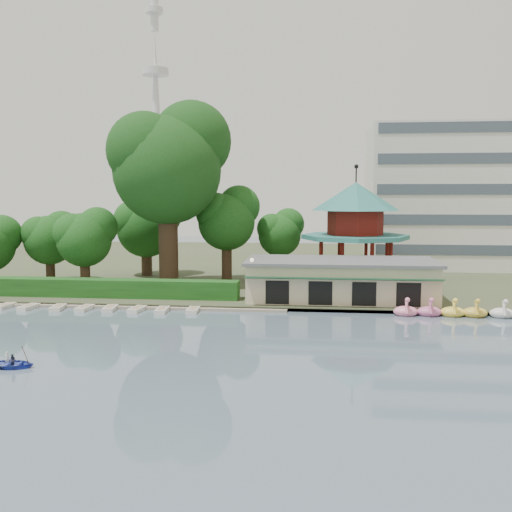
# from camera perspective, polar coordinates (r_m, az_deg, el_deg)

# --- Properties ---
(ground_plane) EXTENTS (220.00, 220.00, 0.00)m
(ground_plane) POSITION_cam_1_polar(r_m,az_deg,el_deg) (36.85, -6.20, -10.73)
(ground_plane) COLOR slate
(ground_plane) RESTS_ON ground
(shore) EXTENTS (220.00, 70.00, 0.40)m
(shore) POSITION_cam_1_polar(r_m,az_deg,el_deg) (87.40, 1.08, -0.75)
(shore) COLOR #424930
(shore) RESTS_ON ground
(embankment) EXTENTS (220.00, 0.60, 0.30)m
(embankment) POSITION_cam_1_polar(r_m,az_deg,el_deg) (53.34, -2.23, -5.24)
(embankment) COLOR gray
(embankment) RESTS_ON ground
(dock) EXTENTS (34.00, 1.60, 0.24)m
(dock) POSITION_cam_1_polar(r_m,az_deg,el_deg) (56.24, -14.47, -4.87)
(dock) COLOR gray
(dock) RESTS_ON ground
(boathouse) EXTENTS (18.60, 9.39, 3.90)m
(boathouse) POSITION_cam_1_polar(r_m,az_deg,el_deg) (57.07, 8.45, -2.29)
(boathouse) COLOR beige
(boathouse) RESTS_ON shore
(pavilion) EXTENTS (12.40, 12.40, 13.50)m
(pavilion) POSITION_cam_1_polar(r_m,az_deg,el_deg) (66.66, 9.90, 3.30)
(pavilion) COLOR beige
(pavilion) RESTS_ON shore
(office_building) EXTENTS (38.00, 18.00, 20.00)m
(office_building) POSITION_cam_1_polar(r_m,az_deg,el_deg) (87.12, 22.92, 5.04)
(office_building) COLOR silver
(office_building) RESTS_ON shore
(broadcast_tower) EXTENTS (8.00, 8.00, 96.00)m
(broadcast_tower) POSITION_cam_1_polar(r_m,az_deg,el_deg) (182.85, -9.94, 13.37)
(broadcast_tower) COLOR silver
(broadcast_tower) RESTS_ON ground
(hedge) EXTENTS (30.00, 2.00, 1.80)m
(hedge) POSITION_cam_1_polar(r_m,az_deg,el_deg) (60.15, -16.08, -3.07)
(hedge) COLOR #1B5018
(hedge) RESTS_ON shore
(lamp_post) EXTENTS (0.36, 0.36, 4.28)m
(lamp_post) POSITION_cam_1_polar(r_m,az_deg,el_deg) (54.28, -0.41, -1.62)
(lamp_post) COLOR black
(lamp_post) RESTS_ON shore
(big_tree) EXTENTS (13.23, 12.33, 20.86)m
(big_tree) POSITION_cam_1_polar(r_m,az_deg,el_deg) (64.87, -8.71, 9.42)
(big_tree) COLOR #3A281C
(big_tree) RESTS_ON shore
(small_trees) EXTENTS (39.28, 16.90, 11.41)m
(small_trees) POSITION_cam_1_polar(r_m,az_deg,el_deg) (69.83, -12.33, 2.63)
(small_trees) COLOR #3A281C
(small_trees) RESTS_ON shore
(swan_boats) EXTENTS (19.59, 2.10, 1.92)m
(swan_boats) POSITION_cam_1_polar(r_m,az_deg,el_deg) (54.74, 24.19, -5.23)
(swan_boats) COLOR pink
(swan_boats) RESTS_ON ground
(moored_rowboats) EXTENTS (24.49, 2.68, 0.36)m
(moored_rowboats) POSITION_cam_1_polar(r_m,az_deg,el_deg) (56.19, -18.13, -4.93)
(moored_rowboats) COLOR silver
(moored_rowboats) RESTS_ON ground
(rowboat_with_passengers) EXTENTS (4.34, 3.15, 2.01)m
(rowboat_with_passengers) POSITION_cam_1_polar(r_m,az_deg,el_deg) (39.04, -23.39, -9.56)
(rowboat_with_passengers) COLOR #3347B4
(rowboat_with_passengers) RESTS_ON ground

